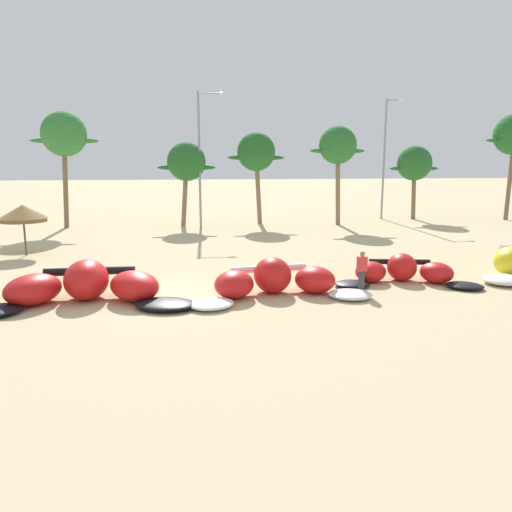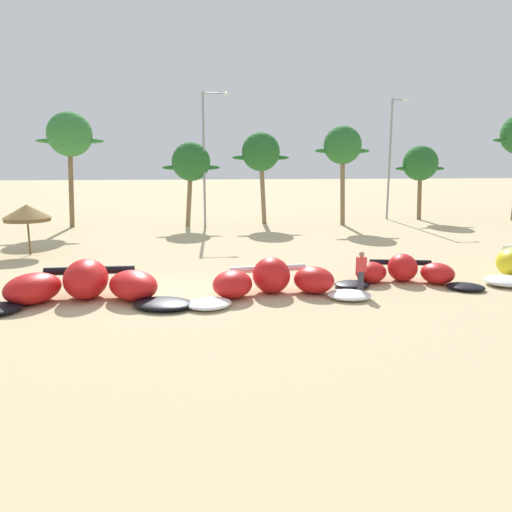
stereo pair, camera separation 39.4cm
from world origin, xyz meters
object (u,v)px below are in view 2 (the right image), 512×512
palm_center_right (343,146)px  palm_center_left (261,153)px  lamppost_west (206,153)px  person_near_kites (361,272)px  lamppost_west_center (391,154)px  kite_left_of_center (274,282)px  kite_left (84,286)px  palm_right_of_gap (420,164)px  beach_umbrella_middle (27,213)px  palm_left_of_gap (191,163)px  kite_center (404,272)px  palm_left (70,135)px

palm_center_right → palm_center_left: bearing=164.6°
lamppost_west → person_near_kites: bearing=-76.1°
lamppost_west → lamppost_west_center: (16.13, 3.22, 0.01)m
kite_left_of_center → lamppost_west: 21.40m
kite_left → palm_right_of_gap: (23.68, 23.17, 4.26)m
lamppost_west_center → lamppost_west: bearing=-168.7°
person_near_kites → palm_center_right: size_ratio=0.21×
beach_umbrella_middle → lamppost_west_center: 29.80m
palm_left_of_gap → lamppost_west: 1.53m
person_near_kites → kite_left: bearing=178.9°
palm_left_of_gap → kite_center: bearing=-66.8°
palm_center_right → lamppost_west: 10.68m
kite_left → kite_left_of_center: kite_left is taller
palm_right_of_gap → lamppost_west: 18.73m
kite_left → palm_center_left: size_ratio=1.13×
lamppost_west_center → palm_center_left: bearing=-171.3°
kite_left_of_center → palm_right_of_gap: palm_right_of_gap is taller
kite_left_of_center → palm_left: palm_left is taller
beach_umbrella_middle → kite_left_of_center: bearing=-40.3°
kite_left_of_center → palm_left_of_gap: 22.02m
person_near_kites → palm_right_of_gap: bearing=60.2°
beach_umbrella_middle → lamppost_west_center: lamppost_west_center is taller
palm_left → kite_left_of_center: bearing=-61.2°
kite_left → palm_center_left: bearing=66.5°
kite_left_of_center → lamppost_west: (-1.81, 20.69, 5.16)m
person_near_kites → palm_center_right: bearing=75.0°
kite_left_of_center → kite_center: 5.82m
palm_left → beach_umbrella_middle: bearing=-89.2°
person_near_kites → palm_left: (-15.35, 21.91, 6.14)m
person_near_kites → palm_center_right: palm_center_right is taller
kite_center → palm_center_right: 20.29m
palm_left_of_gap → palm_center_right: palm_center_right is taller
beach_umbrella_middle → palm_center_right: (20.68, 10.38, 3.91)m
beach_umbrella_middle → palm_center_left: bearing=39.9°
kite_center → palm_left: palm_left is taller
kite_left_of_center → palm_left: (-11.98, 21.79, 6.43)m
kite_center → palm_right_of_gap: (11.04, 22.04, 4.38)m
kite_left_of_center → lamppost_west_center: bearing=59.1°
kite_center → palm_center_right: size_ratio=0.78×
kite_center → person_near_kites: 2.71m
person_near_kites → palm_left_of_gap: size_ratio=0.25×
kite_left_of_center → lamppost_west: bearing=95.0°
lamppost_west → palm_left_of_gap: bearing=149.5°
kite_left_of_center → palm_left_of_gap: palm_left_of_gap is taller
palm_center_left → palm_right_of_gap: size_ratio=1.15×
palm_left → palm_right_of_gap: size_ratio=1.36×
palm_center_left → palm_left: bearing=-178.7°
palm_left → palm_right_of_gap: palm_left is taller
palm_left_of_gap → palm_left: bearing=177.3°
kite_left_of_center → lamppost_west: lamppost_west is taller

